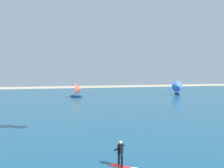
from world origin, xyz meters
TOP-DOWN VIEW (x-y plane):
  - ocean at (0.00, 49.16)m, footprint 160.00×90.00m
  - kitesurfer at (0.10, 13.29)m, footprint 1.71×1.85m
  - sailboat_trailing at (30.30, 59.80)m, footprint 2.99×3.45m
  - sailboat_far_left at (4.40, 59.69)m, footprint 3.21×2.80m

SIDE VIEW (x-z plane):
  - ocean at x=0.00m, z-range 0.00..0.10m
  - kitesurfer at x=0.10m, z-range -0.13..1.54m
  - sailboat_far_left at x=4.40m, z-range -0.05..3.58m
  - sailboat_trailing at x=30.30m, z-range -0.06..3.85m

